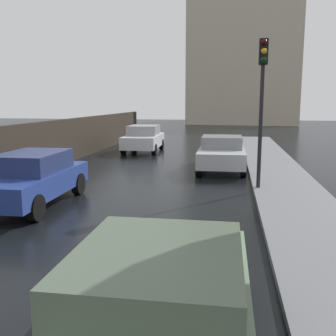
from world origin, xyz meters
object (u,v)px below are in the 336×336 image
Objects in this scene: car_blue_far_ahead at (33,178)px; car_silver_far_lane at (222,153)px; car_white_mid_road at (144,138)px; traffic_light at (262,87)px; car_green_near_kerb at (160,309)px.

car_silver_far_lane is at bearing -129.01° from car_blue_far_ahead.
car_blue_far_ahead is (-0.49, -11.63, -0.00)m from car_white_mid_road.
traffic_light is (6.23, 2.56, 2.50)m from car_blue_far_ahead.
car_white_mid_road is at bearing -93.23° from car_blue_far_ahead.
car_blue_far_ahead is (-4.66, 6.10, 0.02)m from car_green_near_kerb.
car_white_mid_road is 6.95m from car_silver_far_lane.
car_green_near_kerb is 0.87× the size of traffic_light.
car_green_near_kerb is 7.68m from car_blue_far_ahead.
car_silver_far_lane is (4.49, -5.30, -0.04)m from car_white_mid_road.
car_blue_far_ahead is at bearing 86.08° from car_white_mid_road.
car_blue_far_ahead reaches higher than car_silver_far_lane.
traffic_light is at bearing -158.44° from car_blue_far_ahead.
car_blue_far_ahead is 1.04× the size of car_silver_far_lane.
traffic_light is (1.25, -3.77, 2.54)m from car_silver_far_lane.
car_silver_far_lane is 4.71m from traffic_light.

